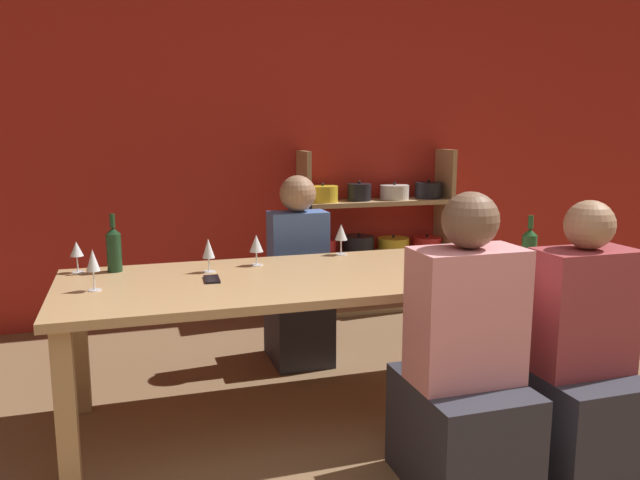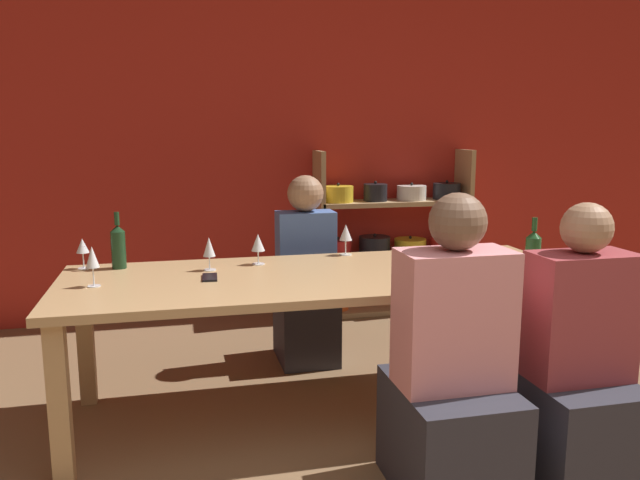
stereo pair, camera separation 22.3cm
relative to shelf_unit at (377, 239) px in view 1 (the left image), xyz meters
The scene contains 16 objects.
wall_back_red 1.20m from the shelf_unit, 167.33° to the left, with size 8.80×0.06×2.70m.
shelf_unit is the anchor object (origin of this frame).
dining_table 1.94m from the shelf_unit, 120.10° to the right, with size 2.56×0.96×0.74m.
wine_bottle_green 1.95m from the shelf_unit, 89.37° to the right, with size 0.07×0.07×0.28m.
wine_bottle_dark 2.39m from the shelf_unit, 146.14° to the right, with size 0.07×0.07×0.29m.
wine_glass_red_a 2.68m from the shelf_unit, 140.51° to the right, with size 0.06×0.06×0.19m.
wine_glass_red_b 2.52m from the shelf_unit, 148.98° to the right, with size 0.06×0.06×0.16m.
wine_glass_red_c 2.05m from the shelf_unit, 102.73° to the right, with size 0.08×0.08×0.16m.
wine_glass_white_a 1.49m from the shelf_unit, 120.68° to the right, with size 0.07×0.07×0.18m.
wine_glass_empty_a 2.14m from the shelf_unit, 135.86° to the right, with size 0.06×0.06×0.17m.
wine_glass_empty_b 2.05m from the shelf_unit, 96.27° to the right, with size 0.08×0.08×0.16m.
wine_glass_red_d 1.90m from the shelf_unit, 132.20° to the right, with size 0.07×0.07×0.16m.
cell_phone 2.26m from the shelf_unit, 132.80° to the right, with size 0.08×0.15×0.01m.
person_near_a 2.57m from the shelf_unit, 104.74° to the right, with size 0.43×0.54×1.21m.
person_far_a 1.30m from the shelf_unit, 134.70° to the right, with size 0.35×0.44×1.17m.
person_near_b 2.47m from the shelf_unit, 91.89° to the right, with size 0.42×0.52×1.16m.
Camera 1 is at (-1.01, -0.92, 1.44)m, focal length 35.00 mm.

